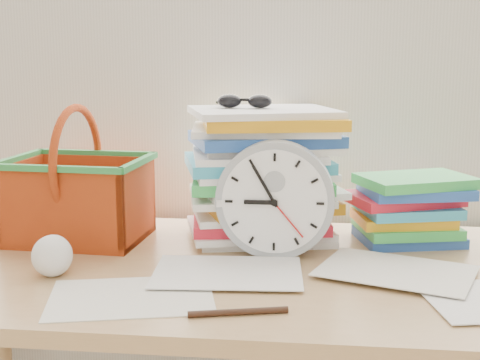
% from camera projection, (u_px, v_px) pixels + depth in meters
% --- Properties ---
extents(desk, '(1.40, 0.70, 0.75)m').
position_uv_depth(desk, '(236.00, 300.00, 1.33)').
color(desk, '#AE8451').
rests_on(desk, ground).
extents(paper_stack, '(0.39, 0.35, 0.29)m').
position_uv_depth(paper_stack, '(264.00, 174.00, 1.48)').
color(paper_stack, white).
rests_on(paper_stack, desk).
extents(clock, '(0.24, 0.05, 0.24)m').
position_uv_depth(clock, '(275.00, 199.00, 1.35)').
color(clock, '#9BA0A6').
rests_on(clock, desk).
extents(sunglasses, '(0.14, 0.12, 0.03)m').
position_uv_depth(sunglasses, '(245.00, 101.00, 1.46)').
color(sunglasses, black).
rests_on(sunglasses, paper_stack).
extents(book_stack, '(0.30, 0.27, 0.15)m').
position_uv_depth(book_stack, '(406.00, 209.00, 1.46)').
color(book_stack, white).
rests_on(book_stack, desk).
extents(basket, '(0.31, 0.25, 0.29)m').
position_uv_depth(basket, '(78.00, 175.00, 1.47)').
color(basket, '#BC4112').
rests_on(basket, desk).
extents(crumpled_ball, '(0.08, 0.08, 0.08)m').
position_uv_depth(crumpled_ball, '(52.00, 255.00, 1.24)').
color(crumpled_ball, white).
rests_on(crumpled_ball, desk).
extents(pen, '(0.16, 0.05, 0.01)m').
position_uv_depth(pen, '(238.00, 312.00, 1.06)').
color(pen, black).
rests_on(pen, desk).
extents(scattered_papers, '(1.26, 0.42, 0.02)m').
position_uv_depth(scattered_papers, '(236.00, 261.00, 1.31)').
color(scattered_papers, white).
rests_on(scattered_papers, desk).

